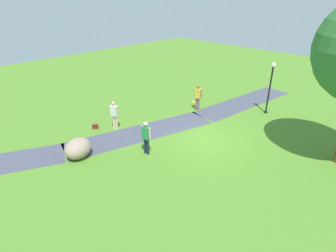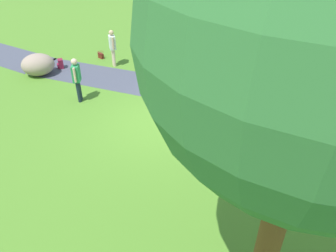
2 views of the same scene
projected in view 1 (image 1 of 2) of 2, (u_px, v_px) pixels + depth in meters
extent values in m
plane|color=#4D7E27|center=(206.00, 140.00, 14.08)|extent=(48.00, 48.00, 0.00)
cube|color=#454757|center=(244.00, 102.00, 18.82)|extent=(8.16, 2.80, 0.01)
cube|color=#454757|center=(142.00, 133.00, 14.77)|extent=(8.21, 3.92, 0.01)
cylinder|color=black|center=(266.00, 112.00, 17.15)|extent=(0.20, 0.20, 0.10)
cylinder|color=black|center=(269.00, 91.00, 16.54)|extent=(0.10, 0.10, 2.84)
sphere|color=white|center=(274.00, 65.00, 15.85)|extent=(0.28, 0.28, 0.28)
ellipsoid|color=gray|center=(78.00, 148.00, 12.44)|extent=(1.63, 1.49, 0.90)
cylinder|color=beige|center=(116.00, 122.00, 15.04)|extent=(0.13, 0.13, 0.77)
cylinder|color=beige|center=(114.00, 122.00, 15.09)|extent=(0.13, 0.13, 0.77)
cube|color=silver|center=(114.00, 111.00, 14.77)|extent=(0.37, 0.43, 0.58)
cylinder|color=tan|center=(118.00, 111.00, 14.69)|extent=(0.08, 0.08, 0.51)
cylinder|color=tan|center=(110.00, 110.00, 14.83)|extent=(0.08, 0.08, 0.51)
sphere|color=tan|center=(113.00, 103.00, 14.59)|extent=(0.21, 0.21, 0.21)
cylinder|color=#75605A|center=(199.00, 104.00, 17.35)|extent=(0.13, 0.13, 0.81)
cylinder|color=#75605A|center=(196.00, 104.00, 17.43)|extent=(0.13, 0.13, 0.81)
cube|color=gold|center=(198.00, 93.00, 17.08)|extent=(0.30, 0.40, 0.61)
cylinder|color=#92664C|center=(201.00, 94.00, 16.95)|extent=(0.08, 0.08, 0.54)
cylinder|color=#92664C|center=(195.00, 92.00, 17.18)|extent=(0.08, 0.08, 0.54)
sphere|color=#92664C|center=(198.00, 86.00, 16.89)|extent=(0.22, 0.22, 0.22)
cylinder|color=#18242F|center=(148.00, 147.00, 12.69)|extent=(0.13, 0.13, 0.79)
cylinder|color=#18242F|center=(145.00, 145.00, 12.78)|extent=(0.13, 0.13, 0.79)
cube|color=#26844A|center=(146.00, 133.00, 12.43)|extent=(0.29, 0.39, 0.59)
cylinder|color=beige|center=(150.00, 133.00, 12.30)|extent=(0.08, 0.08, 0.53)
cylinder|color=beige|center=(142.00, 131.00, 12.53)|extent=(0.08, 0.08, 0.53)
sphere|color=beige|center=(146.00, 124.00, 12.24)|extent=(0.21, 0.21, 0.21)
cube|color=maroon|center=(95.00, 127.00, 15.15)|extent=(0.32, 0.30, 0.24)
torus|color=maroon|center=(95.00, 124.00, 15.07)|extent=(0.38, 0.38, 0.02)
cube|color=maroon|center=(83.00, 142.00, 13.42)|extent=(0.30, 0.34, 0.40)
cube|color=maroon|center=(82.00, 145.00, 13.35)|extent=(0.14, 0.20, 0.18)
cylinder|color=yellow|center=(194.00, 102.00, 18.82)|extent=(0.26, 0.26, 0.02)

